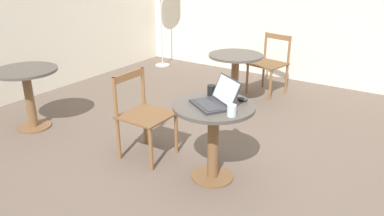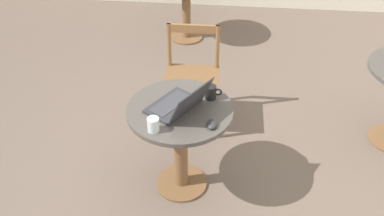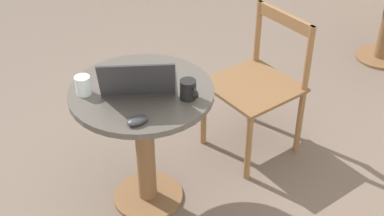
{
  "view_description": "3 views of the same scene",
  "coord_description": "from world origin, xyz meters",
  "px_view_note": "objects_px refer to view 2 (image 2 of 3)",
  "views": [
    {
      "loc": [
        -2.59,
        -1.5,
        1.84
      ],
      "look_at": [
        0.11,
        0.29,
        0.54
      ],
      "focal_mm": 35.0,
      "sensor_mm": 36.0,
      "label": 1
    },
    {
      "loc": [
        0.24,
        -2.22,
        2.38
      ],
      "look_at": [
        -0.01,
        0.16,
        0.56
      ],
      "focal_mm": 40.0,
      "sensor_mm": 36.0,
      "label": 2
    },
    {
      "loc": [
        1.78,
        -1.11,
        2.08
      ],
      "look_at": [
        0.01,
        0.2,
        0.54
      ],
      "focal_mm": 50.0,
      "sensor_mm": 36.0,
      "label": 3
    }
  ],
  "objects_px": {
    "mouse": "(212,124)",
    "drinking_glass": "(153,125)",
    "chair_near_back": "(191,77)",
    "mug": "(211,92)",
    "cafe_table_near": "(180,131)",
    "laptop": "(179,104)"
  },
  "relations": [
    {
      "from": "drinking_glass",
      "to": "chair_near_back",
      "type": "bearing_deg",
      "value": 83.16
    },
    {
      "from": "mug",
      "to": "mouse",
      "type": "bearing_deg",
      "value": -84.81
    },
    {
      "from": "mouse",
      "to": "mug",
      "type": "relative_size",
      "value": 0.88
    },
    {
      "from": "cafe_table_near",
      "to": "mouse",
      "type": "relative_size",
      "value": 7.04
    },
    {
      "from": "laptop",
      "to": "drinking_glass",
      "type": "bearing_deg",
      "value": -119.15
    },
    {
      "from": "mouse",
      "to": "drinking_glass",
      "type": "height_order",
      "value": "drinking_glass"
    },
    {
      "from": "mug",
      "to": "drinking_glass",
      "type": "distance_m",
      "value": 0.49
    },
    {
      "from": "mouse",
      "to": "drinking_glass",
      "type": "distance_m",
      "value": 0.36
    },
    {
      "from": "chair_near_back",
      "to": "drinking_glass",
      "type": "height_order",
      "value": "chair_near_back"
    },
    {
      "from": "chair_near_back",
      "to": "mug",
      "type": "relative_size",
      "value": 7.32
    },
    {
      "from": "cafe_table_near",
      "to": "mug",
      "type": "relative_size",
      "value": 6.16
    },
    {
      "from": "chair_near_back",
      "to": "laptop",
      "type": "distance_m",
      "value": 0.85
    },
    {
      "from": "cafe_table_near",
      "to": "mug",
      "type": "bearing_deg",
      "value": 35.51
    },
    {
      "from": "laptop",
      "to": "drinking_glass",
      "type": "relative_size",
      "value": 4.98
    },
    {
      "from": "mug",
      "to": "drinking_glass",
      "type": "height_order",
      "value": "mug"
    },
    {
      "from": "mug",
      "to": "laptop",
      "type": "bearing_deg",
      "value": -143.1
    },
    {
      "from": "cafe_table_near",
      "to": "drinking_glass",
      "type": "height_order",
      "value": "drinking_glass"
    },
    {
      "from": "chair_near_back",
      "to": "mug",
      "type": "distance_m",
      "value": 0.75
    },
    {
      "from": "laptop",
      "to": "mug",
      "type": "height_order",
      "value": "laptop"
    },
    {
      "from": "mouse",
      "to": "mug",
      "type": "distance_m",
      "value": 0.29
    },
    {
      "from": "cafe_table_near",
      "to": "drinking_glass",
      "type": "relative_size",
      "value": 7.69
    },
    {
      "from": "laptop",
      "to": "mouse",
      "type": "height_order",
      "value": "laptop"
    }
  ]
}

